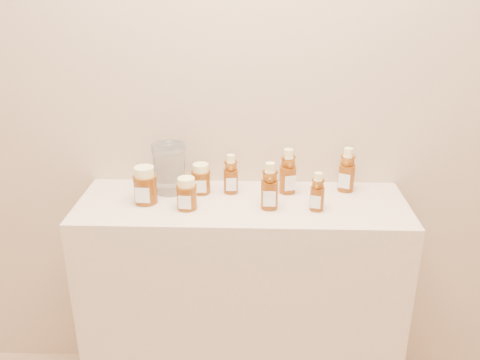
# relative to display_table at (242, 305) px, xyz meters

# --- Properties ---
(wall_back) EXTENTS (3.50, 0.02, 2.70)m
(wall_back) POSITION_rel_display_table_xyz_m (0.00, 0.20, 0.90)
(wall_back) COLOR tan
(wall_back) RESTS_ON ground
(display_table) EXTENTS (1.20, 0.40, 0.90)m
(display_table) POSITION_rel_display_table_xyz_m (0.00, 0.00, 0.00)
(display_table) COLOR beige
(display_table) RESTS_ON ground
(bear_bottle_back_left) EXTENTS (0.06, 0.06, 0.17)m
(bear_bottle_back_left) POSITION_rel_display_table_xyz_m (-0.05, 0.09, 0.54)
(bear_bottle_back_left) COLOR #622A07
(bear_bottle_back_left) RESTS_ON display_table
(bear_bottle_back_mid) EXTENTS (0.08, 0.08, 0.19)m
(bear_bottle_back_mid) POSITION_rel_display_table_xyz_m (0.17, 0.10, 0.55)
(bear_bottle_back_mid) COLOR #622A07
(bear_bottle_back_mid) RESTS_ON display_table
(bear_bottle_back_right) EXTENTS (0.09, 0.09, 0.19)m
(bear_bottle_back_right) POSITION_rel_display_table_xyz_m (0.39, 0.12, 0.55)
(bear_bottle_back_right) COLOR #622A07
(bear_bottle_back_right) RESTS_ON display_table
(bear_bottle_front_left) EXTENTS (0.07, 0.07, 0.19)m
(bear_bottle_front_left) POSITION_rel_display_table_xyz_m (0.10, -0.04, 0.55)
(bear_bottle_front_left) COLOR #622A07
(bear_bottle_front_left) RESTS_ON display_table
(bear_bottle_front_right) EXTENTS (0.07, 0.07, 0.16)m
(bear_bottle_front_right) POSITION_rel_display_table_xyz_m (0.26, -0.05, 0.53)
(bear_bottle_front_right) COLOR #622A07
(bear_bottle_front_right) RESTS_ON display_table
(honey_jar_left) EXTENTS (0.09, 0.09, 0.14)m
(honey_jar_left) POSITION_rel_display_table_xyz_m (-0.35, -0.01, 0.52)
(honey_jar_left) COLOR #622A07
(honey_jar_left) RESTS_ON display_table
(honey_jar_back) EXTENTS (0.08, 0.08, 0.11)m
(honey_jar_back) POSITION_rel_display_table_xyz_m (-0.16, 0.08, 0.51)
(honey_jar_back) COLOR #622A07
(honey_jar_back) RESTS_ON display_table
(honey_jar_front) EXTENTS (0.08, 0.08, 0.12)m
(honey_jar_front) POSITION_rel_display_table_xyz_m (-0.19, -0.06, 0.51)
(honey_jar_front) COLOR #622A07
(honey_jar_front) RESTS_ON display_table
(glass_canister) EXTENTS (0.17, 0.17, 0.20)m
(glass_canister) POSITION_rel_display_table_xyz_m (-0.28, 0.09, 0.55)
(glass_canister) COLOR white
(glass_canister) RESTS_ON display_table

